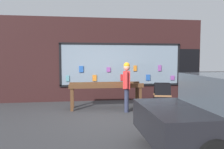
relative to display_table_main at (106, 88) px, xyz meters
The scene contains 6 objects.
ground_plane 1.13m from the display_table_main, 89.84° to the right, with size 40.00×40.00×0.00m, color #38383A.
shopfront_facade 1.78m from the display_table_main, 86.54° to the left, with size 8.41×0.29×3.32m.
display_table_main is the anchor object (origin of this frame).
person_browsing 0.84m from the display_table_main, 41.31° to the right, with size 0.31×0.62×1.58m.
small_dog 1.39m from the display_table_main, 36.17° to the right, with size 0.25×0.56×0.38m.
sandwich_board_sign 1.98m from the display_table_main, ahead, with size 0.67×0.74×0.85m.
Camera 1 is at (-0.82, -6.43, 1.71)m, focal length 35.00 mm.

